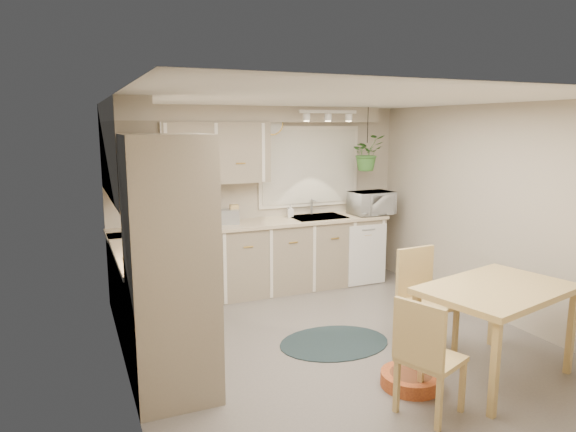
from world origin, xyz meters
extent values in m
plane|color=#68625C|center=(0.00, 0.00, 0.00)|extent=(4.20, 4.20, 0.00)
plane|color=silver|center=(0.00, 0.00, 2.40)|extent=(4.20, 4.20, 0.00)
cube|color=#ADA18F|center=(0.00, 2.10, 1.20)|extent=(4.00, 0.04, 2.40)
cube|color=#ADA18F|center=(0.00, -2.10, 1.20)|extent=(4.00, 0.04, 2.40)
cube|color=#ADA18F|center=(-2.00, 0.00, 1.20)|extent=(0.04, 4.20, 2.40)
cube|color=#ADA18F|center=(2.00, 0.00, 1.20)|extent=(0.04, 4.20, 2.40)
cube|color=gray|center=(-1.70, 0.88, 0.45)|extent=(0.60, 1.85, 0.90)
cube|color=gray|center=(-0.20, 1.80, 0.45)|extent=(3.60, 0.60, 0.90)
cube|color=#CDB396|center=(-1.69, 0.88, 0.92)|extent=(0.64, 1.89, 0.04)
cube|color=#CDB396|center=(-0.20, 1.79, 0.92)|extent=(3.64, 0.64, 0.04)
cube|color=gray|center=(-1.68, -0.38, 1.05)|extent=(0.65, 0.65, 2.10)
cube|color=silver|center=(-1.35, -0.38, 1.05)|extent=(0.02, 0.56, 0.58)
cube|color=gray|center=(-1.82, 1.00, 1.83)|extent=(0.35, 2.00, 0.75)
cube|color=gray|center=(-1.00, 1.93, 1.83)|extent=(2.00, 0.35, 0.75)
cube|color=#ADA18F|center=(-1.85, 1.00, 2.30)|extent=(0.30, 2.00, 0.20)
cube|color=#ADA18F|center=(-0.20, 1.95, 2.30)|extent=(3.60, 0.30, 0.20)
cube|color=silver|center=(-1.68, 0.30, 0.94)|extent=(0.52, 0.58, 0.02)
cube|color=silver|center=(-1.70, 0.30, 1.40)|extent=(0.40, 0.60, 0.14)
cube|color=silver|center=(0.70, 2.07, 1.60)|extent=(1.40, 0.02, 1.00)
cube|color=beige|center=(0.70, 2.08, 1.60)|extent=(1.50, 0.02, 1.10)
cube|color=#9B9FA3|center=(0.70, 1.80, 0.90)|extent=(0.70, 0.48, 0.10)
cube|color=silver|center=(1.30, 1.49, 0.42)|extent=(0.58, 0.02, 0.83)
cube|color=silver|center=(0.70, 1.55, 2.33)|extent=(0.80, 0.04, 0.04)
cylinder|color=gold|center=(0.15, 2.07, 2.18)|extent=(0.30, 0.03, 0.30)
cube|color=tan|center=(0.93, -1.15, 0.41)|extent=(1.46, 1.14, 0.81)
cube|color=tan|center=(0.05, -1.40, 0.46)|extent=(0.56, 0.56, 0.92)
cube|color=tan|center=(0.75, -0.48, 0.49)|extent=(0.49, 0.49, 0.98)
ellipsoid|color=black|center=(-0.01, -0.01, 0.01)|extent=(1.18, 0.92, 0.01)
cylinder|color=#BF5E26|center=(0.16, -1.03, 0.06)|extent=(0.52, 0.52, 0.12)
imported|color=silver|center=(1.47, 1.70, 1.13)|extent=(0.59, 0.35, 0.39)
imported|color=silver|center=(0.36, 1.95, 0.98)|extent=(0.11, 0.18, 0.08)
imported|color=#376D2B|center=(1.38, 1.70, 1.74)|extent=(0.44, 0.49, 0.38)
cube|color=black|center=(-1.19, 1.80, 1.08)|extent=(0.20, 0.23, 0.29)
cube|color=#9B9FA3|center=(-0.57, 1.82, 1.03)|extent=(0.32, 0.22, 0.18)
cube|color=tan|center=(-0.46, 1.85, 1.06)|extent=(0.12, 0.12, 0.23)
camera|label=1|loc=(-2.36, -4.29, 2.17)|focal=32.00mm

